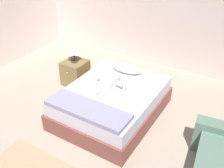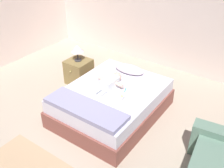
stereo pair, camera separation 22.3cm
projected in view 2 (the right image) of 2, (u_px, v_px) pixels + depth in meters
The scene contains 10 objects.
ground_plane at pixel (77, 147), 3.70m from camera, with size 8.00×8.00×0.00m, color #B7A691.
wall_behind_bed at pixel (176, 2), 5.06m from camera, with size 8.00×0.12×2.76m, color silver.
bed at pixel (112, 102), 4.21m from camera, with size 1.37×1.76×0.49m.
pillow at pixel (129, 69), 4.53m from camera, with size 0.55×0.29×0.11m.
baby at pixel (110, 82), 4.13m from camera, with size 0.47×0.61×0.15m.
toothbrush at pixel (125, 89), 4.06m from camera, with size 0.06×0.12×0.02m.
nightstand at pixel (79, 72), 5.07m from camera, with size 0.43×0.46×0.48m.
lamp at pixel (77, 49), 4.82m from camera, with size 0.24×0.24×0.32m.
blanket at pixel (85, 108), 3.61m from camera, with size 1.24×0.40×0.06m.
baby_bottle at pixel (122, 98), 3.83m from camera, with size 0.08×0.11×0.08m.
Camera 2 is at (1.95, -1.90, 2.71)m, focal length 42.10 mm.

